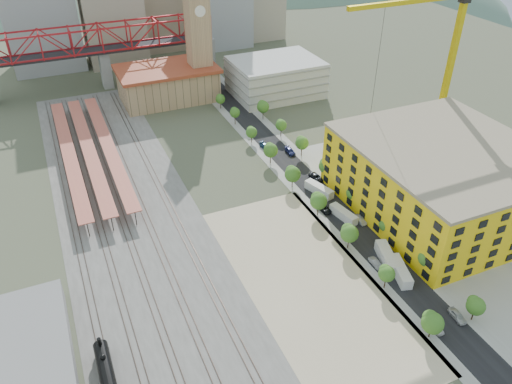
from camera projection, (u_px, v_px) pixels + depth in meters
name	position (u px, v px, depth m)	size (l,w,h in m)	color
ground	(266.00, 204.00, 138.09)	(400.00, 400.00, 0.00)	#474C38
ballast_strip	(124.00, 201.00, 139.41)	(36.00, 165.00, 0.06)	#605E59
dirt_lot	(308.00, 281.00, 112.72)	(28.00, 67.00, 0.06)	tan
street_asphalt	(293.00, 167.00, 154.84)	(12.00, 170.00, 0.06)	black
sidewalk_west	(277.00, 170.00, 153.02)	(3.00, 170.00, 0.04)	gray
sidewalk_east	(309.00, 163.00, 156.69)	(3.00, 170.00, 0.04)	gray
construction_pad	(444.00, 205.00, 137.84)	(50.00, 90.00, 0.06)	gray
rail_tracks	(117.00, 202.00, 138.74)	(26.56, 160.00, 0.18)	#382B23
platform_canopies	(88.00, 148.00, 156.50)	(16.00, 80.00, 4.12)	#B05043
station_hall	(168.00, 83.00, 195.24)	(38.00, 24.00, 13.10)	tan
clock_tower	(198.00, 23.00, 185.83)	(12.00, 12.00, 52.00)	tan
parking_garage	(276.00, 77.00, 199.58)	(34.00, 26.00, 14.00)	silver
truss_bridge	(101.00, 42.00, 199.34)	(94.00, 9.60, 25.60)	gray
construction_building	(443.00, 178.00, 131.63)	(44.60, 50.60, 18.80)	yellow
warehouse	(9.00, 361.00, 91.82)	(22.00, 32.00, 5.00)	gray
street_trees	(309.00, 183.00, 147.24)	(15.40, 124.40, 8.00)	#295A1B
skyline	(156.00, 3.00, 236.43)	(133.00, 46.00, 60.00)	#9EA0A3
distant_hills	(181.00, 101.00, 395.52)	(647.00, 264.00, 227.00)	#4C6B59
tower_crane	(446.00, 44.00, 145.32)	(52.72, 2.70, 56.28)	gold
site_trailer_a	(400.00, 271.00, 113.61)	(2.54, 9.65, 2.64)	silver
site_trailer_b	(387.00, 258.00, 117.41)	(2.70, 10.25, 2.80)	silver
site_trailer_c	(343.00, 214.00, 132.05)	(2.32, 8.82, 2.41)	silver
site_trailer_d	(319.00, 189.00, 141.93)	(2.44, 9.27, 2.54)	silver
car_0	(436.00, 327.00, 100.84)	(1.69, 4.19, 1.43)	silver
car_1	(376.00, 263.00, 116.86)	(1.46, 4.18, 1.38)	gray
car_2	(324.00, 209.00, 135.08)	(2.32, 5.04, 1.40)	black
car_3	(265.00, 146.00, 164.25)	(2.20, 5.42, 1.57)	navy
car_4	(457.00, 316.00, 103.21)	(1.85, 4.59, 1.56)	#B9B9B9
car_5	(360.00, 220.00, 130.78)	(1.55, 4.45, 1.47)	#939398
car_6	(316.00, 177.00, 148.41)	(2.46, 5.32, 1.48)	black
car_7	(290.00, 151.00, 161.61)	(2.16, 5.31, 1.54)	navy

